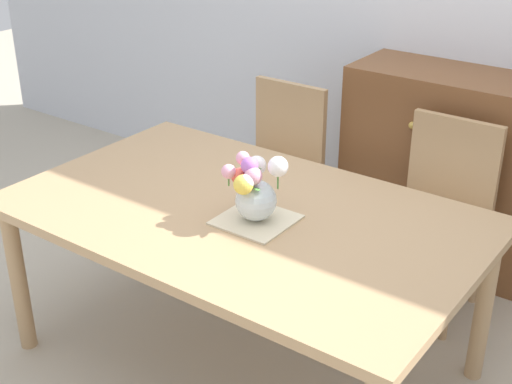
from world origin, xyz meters
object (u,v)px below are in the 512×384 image
(dining_table, at_px, (243,226))
(chair_right, at_px, (440,203))
(flower_vase, at_px, (254,189))
(chair_left, at_px, (278,158))
(dresser, at_px, (483,177))

(dining_table, xyz_separation_m, chair_right, (0.45, 0.90, -0.13))
(dining_table, relative_size, flower_vase, 7.03)
(chair_left, height_order, flower_vase, flower_vase)
(chair_right, distance_m, flower_vase, 1.07)
(dresser, distance_m, flower_vase, 1.48)
(chair_right, height_order, dresser, dresser)
(dining_table, height_order, chair_left, chair_left)
(chair_left, distance_m, dresser, 1.04)
(chair_right, bearing_deg, chair_left, 0.00)
(chair_right, xyz_separation_m, dresser, (0.04, 0.43, -0.02))
(dresser, xyz_separation_m, flower_vase, (-0.40, -1.38, 0.35))
(dining_table, height_order, flower_vase, flower_vase)
(dresser, bearing_deg, chair_right, -95.75)
(dining_table, relative_size, dresser, 1.30)
(flower_vase, bearing_deg, dresser, 73.63)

